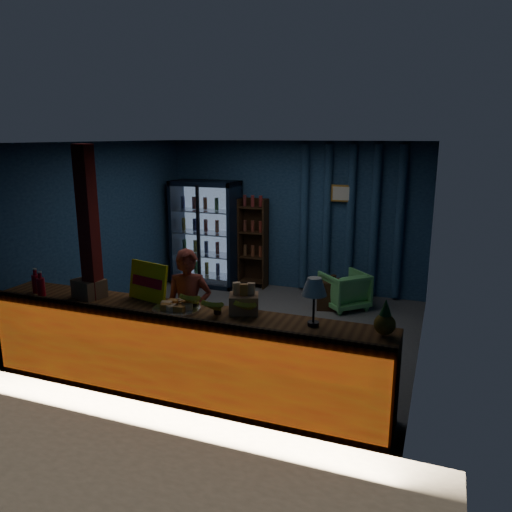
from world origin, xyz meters
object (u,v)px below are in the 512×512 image
(shopkeeper, at_px, (189,312))
(pastry_tray, at_px, (177,308))
(green_chair, at_px, (344,290))
(table_lamp, at_px, (314,288))

(shopkeeper, height_order, pastry_tray, shopkeeper)
(green_chair, bearing_deg, table_lamp, 51.21)
(shopkeeper, relative_size, green_chair, 2.23)
(pastry_tray, distance_m, table_lamp, 1.45)
(shopkeeper, xyz_separation_m, green_chair, (1.25, 2.82, -0.43))
(green_chair, xyz_separation_m, table_lamp, (0.32, -3.27, 1.02))
(shopkeeper, distance_m, green_chair, 3.11)
(green_chair, relative_size, table_lamp, 1.40)
(table_lamp, bearing_deg, green_chair, 95.55)
(table_lamp, bearing_deg, pastry_tray, -176.50)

